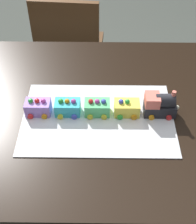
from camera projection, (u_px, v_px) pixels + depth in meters
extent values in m
plane|color=#474C44|center=(99.00, 200.00, 1.83)|extent=(8.00, 8.00, 0.00)
cube|color=black|center=(100.00, 111.00, 1.32)|extent=(1.40, 1.00, 0.03)
cube|color=brown|center=(72.00, 48.00, 2.16)|extent=(0.43, 0.43, 0.04)
cube|color=brown|center=(65.00, 33.00, 1.88)|extent=(0.40, 0.07, 0.40)
cube|color=brown|center=(99.00, 62.00, 2.43)|extent=(0.04, 0.04, 0.42)
cube|color=brown|center=(55.00, 60.00, 2.45)|extent=(0.04, 0.04, 0.42)
cube|color=brown|center=(95.00, 91.00, 2.19)|extent=(0.04, 0.04, 0.42)
cube|color=brown|center=(46.00, 88.00, 2.21)|extent=(0.04, 0.04, 0.42)
cube|color=silver|center=(98.00, 118.00, 1.26)|extent=(0.60, 0.40, 0.00)
cube|color=#232328|center=(160.00, 109.00, 1.26)|extent=(0.12, 0.06, 0.05)
cylinder|color=#232328|center=(165.00, 101.00, 1.23)|extent=(0.07, 0.05, 0.05)
cube|color=#F27260|center=(152.00, 100.00, 1.23)|extent=(0.06, 0.06, 0.04)
cylinder|color=#F27260|center=(174.00, 95.00, 1.21)|extent=(0.02, 0.02, 0.03)
sphere|color=#F4EFCC|center=(177.00, 107.00, 1.26)|extent=(0.02, 0.02, 0.02)
cylinder|color=#D84CB2|center=(166.00, 105.00, 1.30)|extent=(0.02, 0.01, 0.02)
cylinder|color=red|center=(150.00, 105.00, 1.30)|extent=(0.02, 0.01, 0.02)
cylinder|color=red|center=(169.00, 118.00, 1.25)|extent=(0.02, 0.01, 0.02)
cylinder|color=orange|center=(151.00, 118.00, 1.25)|extent=(0.02, 0.01, 0.02)
cube|color=#F4E04C|center=(127.00, 108.00, 1.26)|extent=(0.10, 0.06, 0.06)
cylinder|color=orange|center=(133.00, 105.00, 1.30)|extent=(0.02, 0.01, 0.02)
cylinder|color=yellow|center=(119.00, 105.00, 1.30)|extent=(0.02, 0.01, 0.02)
cylinder|color=orange|center=(134.00, 117.00, 1.25)|extent=(0.02, 0.01, 0.02)
cylinder|color=green|center=(120.00, 117.00, 1.25)|extent=(0.02, 0.01, 0.02)
sphere|color=green|center=(127.00, 102.00, 1.24)|extent=(0.02, 0.02, 0.02)
sphere|color=#4C59D8|center=(121.00, 102.00, 1.24)|extent=(0.02, 0.02, 0.02)
cube|color=#59CC7A|center=(97.00, 108.00, 1.26)|extent=(0.10, 0.06, 0.06)
cylinder|color=orange|center=(104.00, 105.00, 1.30)|extent=(0.02, 0.01, 0.02)
cylinder|color=green|center=(91.00, 105.00, 1.30)|extent=(0.02, 0.01, 0.02)
cylinder|color=yellow|center=(104.00, 117.00, 1.25)|extent=(0.02, 0.01, 0.02)
cylinder|color=yellow|center=(90.00, 117.00, 1.25)|extent=(0.02, 0.01, 0.02)
sphere|color=#D84CB2|center=(97.00, 101.00, 1.24)|extent=(0.02, 0.02, 0.02)
sphere|color=red|center=(91.00, 101.00, 1.24)|extent=(0.02, 0.02, 0.02)
sphere|color=#4C59D8|center=(104.00, 101.00, 1.24)|extent=(0.02, 0.02, 0.02)
cube|color=#38B7C6|center=(68.00, 107.00, 1.26)|extent=(0.10, 0.06, 0.06)
cylinder|color=yellow|center=(75.00, 104.00, 1.30)|extent=(0.02, 0.01, 0.02)
cylinder|color=#4C59D8|center=(62.00, 104.00, 1.30)|extent=(0.02, 0.01, 0.02)
cylinder|color=#4C59D8|center=(74.00, 117.00, 1.25)|extent=(0.02, 0.01, 0.02)
cylinder|color=yellow|center=(60.00, 117.00, 1.25)|extent=(0.02, 0.01, 0.02)
sphere|color=#D84CB2|center=(73.00, 101.00, 1.24)|extent=(0.02, 0.02, 0.02)
sphere|color=green|center=(61.00, 101.00, 1.24)|extent=(0.02, 0.02, 0.02)
sphere|color=orange|center=(67.00, 101.00, 1.24)|extent=(0.02, 0.02, 0.02)
cube|color=#AD84E0|center=(38.00, 107.00, 1.26)|extent=(0.10, 0.06, 0.06)
cylinder|color=red|center=(47.00, 104.00, 1.30)|extent=(0.02, 0.01, 0.02)
cylinder|color=#D84CB2|center=(33.00, 104.00, 1.30)|extent=(0.02, 0.01, 0.02)
cylinder|color=orange|center=(44.00, 117.00, 1.25)|extent=(0.02, 0.01, 0.02)
cylinder|color=red|center=(30.00, 117.00, 1.25)|extent=(0.02, 0.01, 0.02)
sphere|color=#D84CB2|center=(43.00, 101.00, 1.24)|extent=(0.02, 0.02, 0.02)
sphere|color=green|center=(31.00, 101.00, 1.24)|extent=(0.02, 0.02, 0.02)
sphere|color=red|center=(37.00, 101.00, 1.24)|extent=(0.02, 0.02, 0.02)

